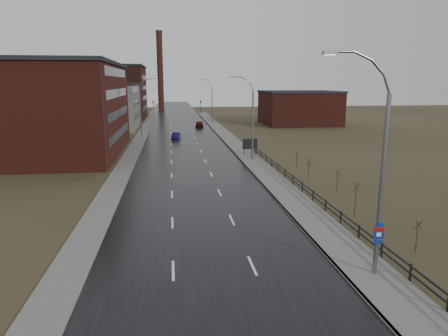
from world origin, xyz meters
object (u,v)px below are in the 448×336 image
object	(u,v)px
streetlight_main	(377,170)
billboard	(250,144)
car_far	(199,124)
car_near	(176,136)

from	to	relation	value
streetlight_main	billboard	bearing A→B (deg)	89.04
billboard	car_far	bearing A→B (deg)	96.63
billboard	car_far	xyz separation A→B (m)	(-4.56, 39.24, -0.95)
car_far	billboard	bearing A→B (deg)	102.19
billboard	car_near	size ratio (longest dim) A/B	0.66
billboard	car_far	size ratio (longest dim) A/B	0.56
car_near	car_far	xyz separation A→B (m)	(5.89, 20.46, 0.14)
streetlight_main	billboard	size ratio (longest dim) A/B	4.73
car_near	streetlight_main	bearing A→B (deg)	-72.81
streetlight_main	car_near	size ratio (longest dim) A/B	3.12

